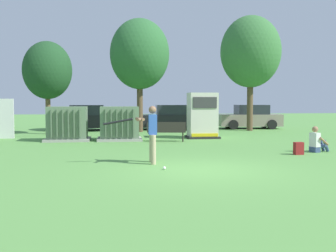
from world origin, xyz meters
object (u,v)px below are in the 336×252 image
at_px(batter, 151,131).
at_px(backpack, 298,149).
at_px(transformer_west, 68,124).
at_px(park_bench, 166,130).
at_px(generator_enclosure, 202,116).
at_px(parked_car_leftmost, 85,119).
at_px(parked_car_left_of_center, 170,118).
at_px(parked_car_right_of_center, 250,118).
at_px(sports_ball, 164,168).
at_px(seated_spectator, 317,142).
at_px(transformer_mid_west, 119,124).

bearing_deg(batter, backpack, 13.77).
height_order(transformer_west, batter, batter).
relative_size(transformer_west, park_bench, 1.14).
height_order(generator_enclosure, batter, generator_enclosure).
xyz_separation_m(parked_car_leftmost, parked_car_left_of_center, (5.54, 0.08, 0.00)).
xyz_separation_m(parked_car_leftmost, parked_car_right_of_center, (11.02, 0.13, 0.00)).
distance_m(sports_ball, parked_car_left_of_center, 15.91).
distance_m(seated_spectator, backpack, 1.17).
distance_m(parked_car_left_of_center, parked_car_right_of_center, 5.47).
height_order(transformer_west, park_bench, transformer_west).
distance_m(transformer_west, sports_ball, 9.44).
bearing_deg(backpack, batter, -166.23).
bearing_deg(backpack, transformer_mid_west, 135.49).
bearing_deg(transformer_west, transformer_mid_west, -2.27).
xyz_separation_m(transformer_west, parked_car_left_of_center, (5.89, 7.00, -0.04)).
bearing_deg(generator_enclosure, transformer_mid_west, -170.95).
bearing_deg(backpack, parked_car_leftmost, 122.29).
distance_m(parked_car_leftmost, parked_car_right_of_center, 11.02).
bearing_deg(backpack, generator_enclosure, 106.43).
xyz_separation_m(batter, parked_car_leftmost, (-2.95, 14.42, -0.22)).
distance_m(park_bench, parked_car_right_of_center, 10.52).
relative_size(transformer_mid_west, backpack, 4.77).
bearing_deg(batter, transformer_west, 113.75).
relative_size(transformer_mid_west, parked_car_right_of_center, 0.49).
relative_size(transformer_west, seated_spectator, 2.18).
xyz_separation_m(seated_spectator, parked_car_leftmost, (-9.28, 12.52, 0.38)).
bearing_deg(parked_car_leftmost, sports_ball, -78.40).
xyz_separation_m(backpack, parked_car_right_of_center, (2.73, 13.24, 0.54)).
xyz_separation_m(transformer_west, batter, (3.29, -7.49, 0.19)).
relative_size(transformer_west, transformer_mid_west, 1.00).
bearing_deg(backpack, seated_spectator, 30.49).
height_order(transformer_mid_west, generator_enclosure, generator_enclosure).
relative_size(generator_enclosure, sports_ball, 25.56).
relative_size(seated_spectator, parked_car_left_of_center, 0.23).
bearing_deg(parked_car_leftmost, transformer_mid_west, -73.39).
xyz_separation_m(generator_enclosure, batter, (-3.35, -8.06, -0.16)).
distance_m(generator_enclosure, backpack, 7.10).
distance_m(batter, sports_ball, 1.56).
bearing_deg(parked_car_right_of_center, parked_car_left_of_center, -179.43).
bearing_deg(transformer_mid_west, backpack, -44.51).
xyz_separation_m(transformer_west, generator_enclosure, (6.64, 0.57, 0.35)).
distance_m(backpack, parked_car_left_of_center, 13.48).
distance_m(park_bench, batter, 6.64).
height_order(backpack, parked_car_right_of_center, parked_car_right_of_center).
bearing_deg(parked_car_right_of_center, generator_enclosure, -126.06).
height_order(generator_enclosure, parked_car_leftmost, generator_enclosure).
height_order(parked_car_leftmost, parked_car_right_of_center, same).
height_order(transformer_mid_west, parked_car_leftmost, same).
xyz_separation_m(generator_enclosure, backpack, (1.99, -6.75, -0.92)).
bearing_deg(parked_car_leftmost, seated_spectator, -53.46).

